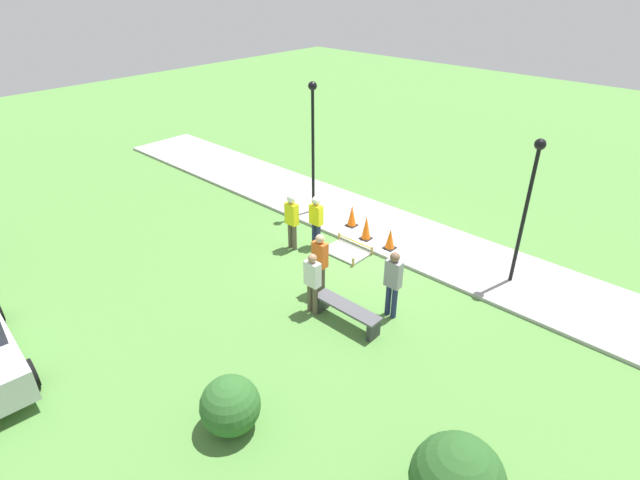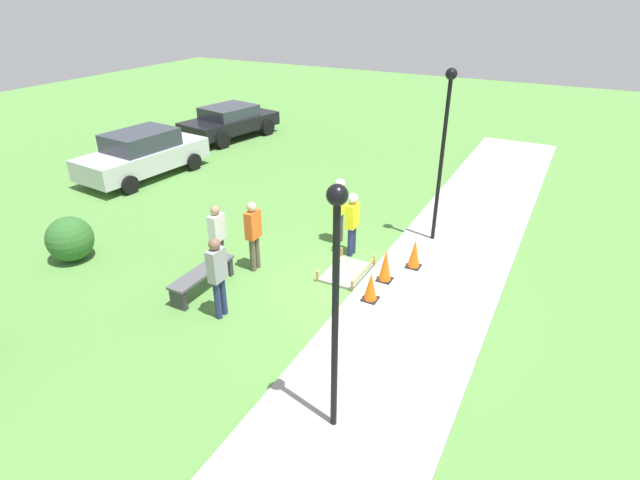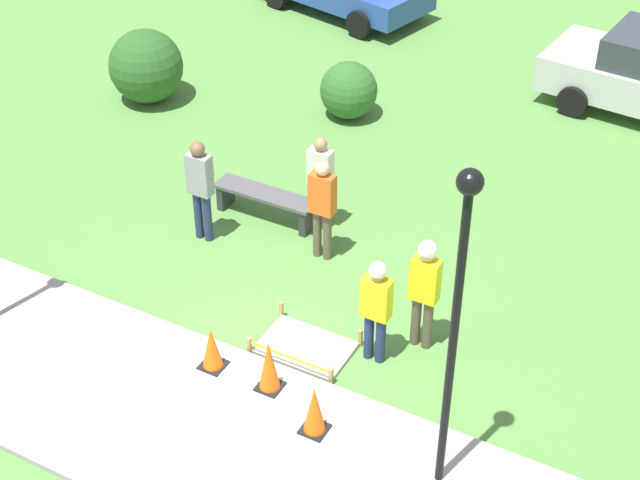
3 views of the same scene
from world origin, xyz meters
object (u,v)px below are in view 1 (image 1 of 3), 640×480
(bystander_in_orange_shirt, at_px, (320,261))
(worker_assistant, at_px, (292,216))
(traffic_cone_near_patch, at_px, (390,239))
(traffic_cone_far_patch, at_px, (366,228))
(traffic_cone_sidewalk_edge, at_px, (352,216))
(lamppost_far, at_px, (529,193))
(bystander_in_gray_shirt, at_px, (313,280))
(worker_supervisor, at_px, (316,218))
(park_bench, at_px, (347,311))
(lamppost_near, at_px, (313,131))
(bystander_in_white_shirt, at_px, (393,281))

(bystander_in_orange_shirt, bearing_deg, worker_assistant, -27.94)
(traffic_cone_near_patch, relative_size, traffic_cone_far_patch, 0.84)
(traffic_cone_far_patch, relative_size, traffic_cone_sidewalk_edge, 1.09)
(traffic_cone_near_patch, relative_size, lamppost_far, 0.17)
(traffic_cone_sidewalk_edge, xyz_separation_m, bystander_in_gray_shirt, (-2.17, 4.17, 0.49))
(traffic_cone_near_patch, bearing_deg, bystander_in_orange_shirt, 88.79)
(traffic_cone_sidewalk_edge, distance_m, bystander_in_gray_shirt, 4.73)
(worker_supervisor, relative_size, lamppost_far, 0.42)
(park_bench, distance_m, worker_assistant, 4.03)
(park_bench, relative_size, worker_assistant, 0.99)
(worker_supervisor, xyz_separation_m, lamppost_far, (-5.30, -2.13, 1.71))
(park_bench, distance_m, lamppost_near, 6.71)
(park_bench, distance_m, worker_supervisor, 3.92)
(traffic_cone_near_patch, height_order, worker_supervisor, worker_supervisor)
(traffic_cone_near_patch, distance_m, worker_supervisor, 2.32)
(bystander_in_orange_shirt, bearing_deg, traffic_cone_far_patch, -74.62)
(lamppost_near, bearing_deg, worker_assistant, 118.65)
(worker_supervisor, distance_m, bystander_in_white_shirt, 3.94)
(lamppost_far, bearing_deg, bystander_in_gray_shirt, 56.22)
(park_bench, bearing_deg, lamppost_near, -39.16)
(worker_assistant, xyz_separation_m, bystander_in_orange_shirt, (-2.23, 1.18, -0.08))
(traffic_cone_far_patch, bearing_deg, traffic_cone_near_patch, -179.01)
(traffic_cone_far_patch, xyz_separation_m, worker_assistant, (1.40, 1.86, 0.60))
(bystander_in_gray_shirt, bearing_deg, traffic_cone_sidewalk_edge, -62.53)
(bystander_in_gray_shirt, bearing_deg, lamppost_near, -46.88)
(traffic_cone_far_patch, distance_m, bystander_in_orange_shirt, 3.20)
(bystander_in_white_shirt, xyz_separation_m, lamppost_near, (5.40, -2.93, 1.90))
(traffic_cone_near_patch, height_order, lamppost_near, lamppost_near)
(bystander_in_gray_shirt, bearing_deg, worker_supervisor, -48.52)
(worker_supervisor, bearing_deg, bystander_in_orange_shirt, 135.20)
(traffic_cone_far_patch, relative_size, park_bench, 0.44)
(worker_assistant, distance_m, bystander_in_white_shirt, 4.24)
(traffic_cone_far_patch, distance_m, worker_assistant, 2.40)
(worker_assistant, bearing_deg, bystander_in_gray_shirt, 144.27)
(worker_supervisor, bearing_deg, worker_assistant, 51.93)
(traffic_cone_far_patch, bearing_deg, bystander_in_gray_shirt, 108.53)
(park_bench, height_order, lamppost_far, lamppost_far)
(worker_assistant, height_order, lamppost_near, lamppost_near)
(bystander_in_orange_shirt, bearing_deg, bystander_in_gray_shirt, 120.39)
(worker_supervisor, distance_m, bystander_in_gray_shirt, 3.33)
(bystander_in_white_shirt, distance_m, lamppost_near, 6.43)
(bystander_in_orange_shirt, xyz_separation_m, lamppost_near, (3.45, -3.41, 1.94))
(bystander_in_gray_shirt, bearing_deg, worker_assistant, -35.73)
(traffic_cone_near_patch, distance_m, bystander_in_white_shirt, 3.25)
(worker_supervisor, height_order, bystander_in_gray_shirt, same)
(traffic_cone_sidewalk_edge, xyz_separation_m, lamppost_near, (1.71, 0.03, 2.48))
(bystander_in_gray_shirt, relative_size, lamppost_far, 0.42)
(traffic_cone_far_patch, height_order, bystander_in_orange_shirt, bystander_in_orange_shirt)
(worker_assistant, relative_size, bystander_in_white_shirt, 1.00)
(traffic_cone_far_patch, xyz_separation_m, bystander_in_gray_shirt, (-1.27, 3.78, 0.46))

